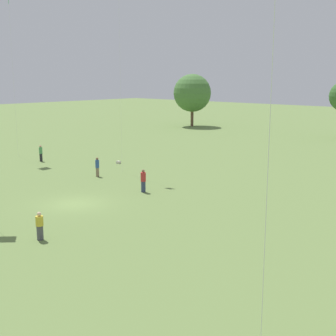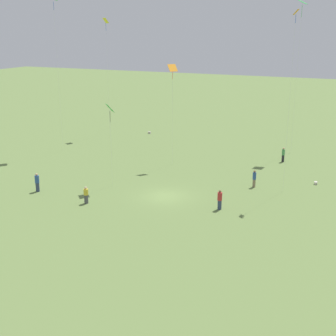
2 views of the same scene
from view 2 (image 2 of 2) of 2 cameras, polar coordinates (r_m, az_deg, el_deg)
ground_plane at (r=45.38m, az=-0.32°, el=-3.47°), size 240.00×240.00×0.00m
person_0 at (r=58.41m, az=13.87°, el=1.59°), size 0.50×0.50×1.79m
person_1 at (r=48.50m, az=10.47°, el=-1.28°), size 0.43×0.43×1.79m
person_2 at (r=48.19m, az=-15.66°, el=-1.72°), size 0.50×0.50×1.89m
person_4 at (r=44.00m, az=-9.96°, el=-3.28°), size 0.50×0.50×1.63m
person_5 at (r=42.13m, az=6.32°, el=-3.87°), size 0.44×0.44×1.84m
kite_0 at (r=61.40m, az=16.02°, el=18.21°), size 1.26×1.16×18.88m
kite_1 at (r=53.95m, az=0.56°, el=11.72°), size 1.21×1.15×11.72m
kite_2 at (r=71.03m, az=-7.58°, el=16.67°), size 0.94×1.07×17.03m
kite_4 at (r=46.68m, az=-7.10°, el=7.02°), size 1.23×1.23×8.51m
kite_5 at (r=62.27m, az=-13.77°, el=18.57°), size 1.44×1.44×19.23m
kite_6 at (r=45.52m, az=15.21°, el=15.98°), size 0.67×0.47×17.28m
picnic_bag_0 at (r=51.13m, az=17.57°, el=-1.76°), size 0.46×0.37×0.27m
picnic_bag_1 at (r=72.32m, az=-2.28°, el=4.33°), size 0.26×0.42×0.32m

